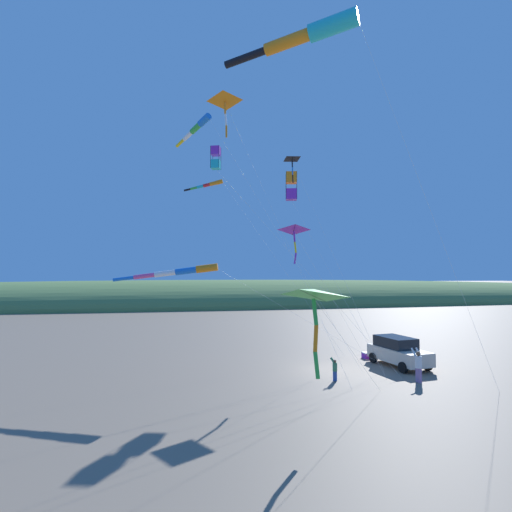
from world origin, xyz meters
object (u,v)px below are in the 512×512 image
(kite_windsock_long_streamer_right, at_px, (197,127))
(kite_box_purple_drifting, at_px, (291,186))
(cooler_box, at_px, (366,355))
(kite_delta_red_high_left, at_px, (225,102))
(person_adult_flyer, at_px, (418,364))
(kite_delta_orange_high_right, at_px, (293,160))
(kite_delta_teal_far_right, at_px, (314,296))
(kite_windsock_magenta_far_left, at_px, (308,35))
(person_child_green_jacket, at_px, (335,368))
(kite_delta_small_distant, at_px, (294,230))
(parked_car, at_px, (398,351))
(kite_windsock_striped_overhead, at_px, (209,185))
(kite_windsock_black_fish_shape, at_px, (180,272))
(kite_box_white_trailing, at_px, (216,158))

(kite_windsock_long_streamer_right, xyz_separation_m, kite_box_purple_drifting, (-6.18, -7.05, -6.47))
(cooler_box, relative_size, kite_delta_red_high_left, 0.03)
(person_adult_flyer, xyz_separation_m, kite_delta_orange_high_right, (4.99, 5.63, 12.50))
(kite_delta_teal_far_right, height_order, kite_windsock_magenta_far_left, kite_windsock_magenta_far_left)
(person_child_green_jacket, bearing_deg, kite_delta_teal_far_right, 151.39)
(kite_box_purple_drifting, relative_size, kite_delta_small_distant, 1.51)
(parked_car, relative_size, kite_windsock_striped_overhead, 0.31)
(person_adult_flyer, relative_size, kite_delta_red_high_left, 0.10)
(person_child_green_jacket, bearing_deg, kite_windsock_black_fish_shape, 73.17)
(kite_windsock_long_streamer_right, relative_size, kite_box_purple_drifting, 1.45)
(cooler_box, distance_m, kite_box_white_trailing, 16.96)
(person_adult_flyer, distance_m, kite_windsock_striped_overhead, 23.01)
(cooler_box, height_order, kite_windsock_striped_overhead, kite_windsock_striped_overhead)
(person_adult_flyer, bearing_deg, kite_windsock_magenta_far_left, 113.59)
(kite_box_white_trailing, distance_m, kite_delta_orange_high_right, 5.56)
(parked_car, bearing_deg, kite_windsock_black_fish_shape, 89.70)
(kite_windsock_black_fish_shape, xyz_separation_m, kite_box_purple_drifting, (5.75, -8.52, 6.73))
(person_adult_flyer, distance_m, kite_windsock_long_streamer_right, 26.66)
(person_child_green_jacket, relative_size, kite_delta_red_high_left, 0.07)
(kite_windsock_black_fish_shape, bearing_deg, kite_windsock_magenta_far_left, -141.77)
(person_adult_flyer, height_order, kite_windsock_magenta_far_left, kite_windsock_magenta_far_left)
(person_adult_flyer, relative_size, kite_windsock_black_fish_shape, 0.11)
(parked_car, xyz_separation_m, kite_delta_small_distant, (0.97, 6.68, 7.84))
(parked_car, bearing_deg, kite_box_white_trailing, 92.03)
(parked_car, xyz_separation_m, kite_delta_red_high_left, (5.51, 10.66, 18.01))
(kite_box_white_trailing, bearing_deg, person_adult_flyer, -106.72)
(kite_box_white_trailing, bearing_deg, kite_delta_orange_high_right, -71.75)
(person_adult_flyer, bearing_deg, person_child_green_jacket, 74.85)
(kite_windsock_black_fish_shape, distance_m, kite_windsock_long_streamer_right, 17.86)
(cooler_box, relative_size, kite_box_white_trailing, 0.05)
(kite_windsock_striped_overhead, height_order, kite_delta_orange_high_right, kite_windsock_striped_overhead)
(kite_windsock_magenta_far_left, bearing_deg, kite_delta_teal_far_right, 165.01)
(kite_box_white_trailing, height_order, kite_delta_red_high_left, kite_delta_red_high_left)
(kite_delta_teal_far_right, distance_m, kite_windsock_long_streamer_right, 25.59)
(kite_box_white_trailing, xyz_separation_m, kite_delta_orange_high_right, (1.72, -5.23, 0.72))
(kite_delta_small_distant, bearing_deg, parked_car, -98.27)
(kite_delta_teal_far_right, height_order, kite_windsock_striped_overhead, kite_windsock_striped_overhead)
(kite_delta_teal_far_right, bearing_deg, kite_delta_small_distant, -12.93)
(kite_windsock_striped_overhead, relative_size, kite_delta_orange_high_right, 1.06)
(kite_windsock_black_fish_shape, bearing_deg, kite_box_white_trailing, -103.73)
(parked_car, relative_size, person_child_green_jacket, 3.50)
(kite_delta_teal_far_right, relative_size, kite_windsock_magenta_far_left, 0.37)
(kite_windsock_long_streamer_right, bearing_deg, kite_windsock_magenta_far_left, -167.97)
(kite_delta_red_high_left, relative_size, kite_delta_orange_high_right, 1.42)
(person_adult_flyer, xyz_separation_m, kite_box_purple_drifting, (9.51, 4.36, 11.81))
(kite_delta_teal_far_right, relative_size, kite_delta_orange_high_right, 0.46)
(parked_car, bearing_deg, kite_delta_small_distant, 81.73)
(kite_box_white_trailing, bearing_deg, kite_delta_teal_far_right, -161.20)
(parked_car, distance_m, person_adult_flyer, 3.83)
(kite_box_white_trailing, xyz_separation_m, kite_windsock_long_streamer_right, (12.42, 0.55, 6.50))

